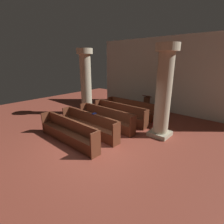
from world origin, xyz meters
name	(u,v)px	position (x,y,z in m)	size (l,w,h in m)	color
ground_plane	(96,144)	(0.00, 0.00, 0.00)	(19.20, 19.20, 0.00)	brown
back_wall	(167,76)	(0.00, 6.08, 2.25)	(10.00, 0.16, 4.50)	beige
pew_row_0	(131,108)	(-0.96, 3.73, 0.49)	(3.30, 0.46, 0.93)	brown
pew_row_1	(120,112)	(-0.96, 2.65, 0.49)	(3.30, 0.46, 0.93)	brown
pew_row_2	(106,117)	(-0.96, 1.57, 0.49)	(3.30, 0.47, 0.93)	brown
pew_row_3	(89,123)	(-0.96, 0.50, 0.49)	(3.30, 0.46, 0.93)	brown
pew_row_4	(68,131)	(-0.96, -0.58, 0.49)	(3.30, 0.46, 0.93)	brown
pillar_aisle_side	(164,91)	(1.50, 2.43, 1.97)	(0.91, 0.91, 3.79)	tan
pillar_far_side	(86,81)	(-3.36, 2.43, 1.97)	(0.91, 0.91, 3.79)	tan
lectern	(146,105)	(-0.76, 5.11, 0.45)	(0.48, 0.45, 1.08)	#562B1A
hymn_book	(94,114)	(-0.78, 0.68, 0.94)	(0.14, 0.19, 0.03)	navy
kneeler_box_red	(157,125)	(1.00, 3.17, 0.14)	(0.41, 0.24, 0.28)	maroon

